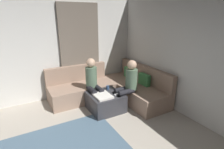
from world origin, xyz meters
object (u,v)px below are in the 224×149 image
at_px(sectional_couch, 112,88).
at_px(person_on_couch_back, 128,83).
at_px(ottoman, 105,102).
at_px(coffee_mug, 108,87).
at_px(person_on_couch_side, 93,81).
at_px(game_remote, 117,94).

distance_m(sectional_couch, person_on_couch_back, 0.78).
xyz_separation_m(ottoman, coffee_mug, (-0.22, 0.18, 0.26)).
height_order(ottoman, coffee_mug, coffee_mug).
height_order(ottoman, person_on_couch_back, person_on_couch_back).
bearing_deg(coffee_mug, sectional_couch, 135.76).
bearing_deg(sectional_couch, person_on_couch_side, -76.41).
relative_size(sectional_couch, ottoman, 3.36).
height_order(sectional_couch, person_on_couch_back, person_on_couch_back).
bearing_deg(person_on_couch_side, ottoman, 112.55).
distance_m(coffee_mug, person_on_couch_back, 0.55).
height_order(sectional_couch, game_remote, sectional_couch).
xyz_separation_m(sectional_couch, ottoman, (0.51, -0.46, -0.07)).
height_order(sectional_couch, ottoman, sectional_couch).
distance_m(ottoman, game_remote, 0.36).
xyz_separation_m(game_remote, person_on_couch_back, (-0.01, 0.30, 0.23)).
bearing_deg(person_on_couch_side, sectional_couch, -166.41).
height_order(person_on_couch_back, person_on_couch_side, same).
bearing_deg(game_remote, ottoman, -129.29).
distance_m(coffee_mug, person_on_couch_side, 0.41).
relative_size(coffee_mug, game_remote, 0.63).
height_order(coffee_mug, person_on_couch_side, person_on_couch_side).
distance_m(sectional_couch, coffee_mug, 0.44).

